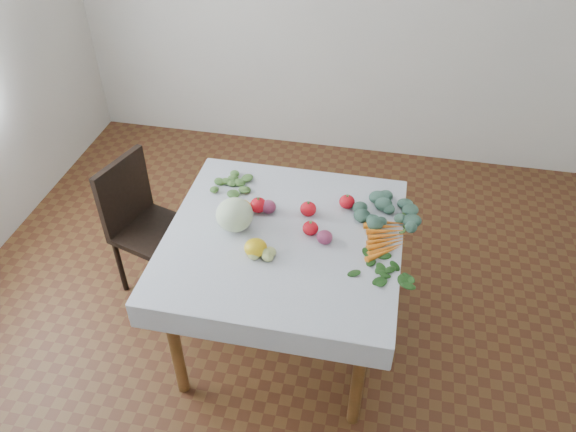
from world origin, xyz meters
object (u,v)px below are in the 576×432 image
(cabbage, at_px, (235,215))
(carrot_bunch, at_px, (385,237))
(table, at_px, (284,251))
(chair, at_px, (141,218))
(heirloom_back, at_px, (241,208))

(cabbage, bearing_deg, carrot_bunch, 4.59)
(carrot_bunch, bearing_deg, cabbage, -175.41)
(table, height_order, chair, chair)
(cabbage, bearing_deg, heirloom_back, 89.64)
(chair, xyz_separation_m, carrot_bunch, (1.38, -0.21, 0.29))
(table, distance_m, heirloom_back, 0.30)
(table, xyz_separation_m, cabbage, (-0.24, 0.01, 0.18))
(table, relative_size, chair, 1.19)
(chair, height_order, heirloom_back, chair)
(heirloom_back, xyz_separation_m, carrot_bunch, (0.72, -0.05, -0.02))
(table, bearing_deg, chair, 162.63)
(table, xyz_separation_m, carrot_bunch, (0.48, 0.07, 0.12))
(table, xyz_separation_m, chair, (-0.90, 0.28, -0.17))
(carrot_bunch, bearing_deg, chair, 171.28)
(cabbage, distance_m, heirloom_back, 0.12)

